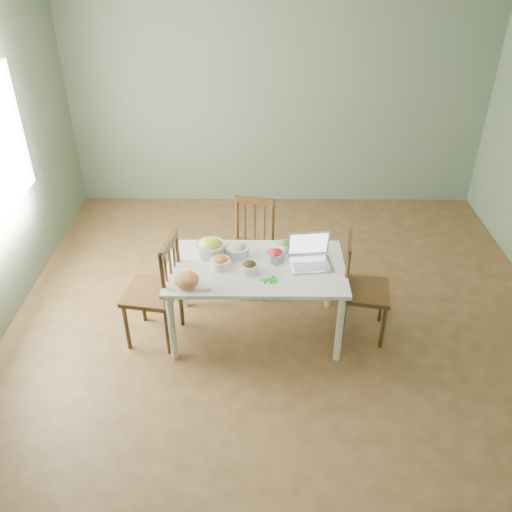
{
  "coord_description": "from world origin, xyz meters",
  "views": [
    {
      "loc": [
        -0.21,
        -3.89,
        3.22
      ],
      "look_at": [
        -0.24,
        -0.13,
        0.8
      ],
      "focal_mm": 38.04,
      "sensor_mm": 36.0,
      "label": 1
    }
  ],
  "objects_px": {
    "chair_left": "(151,290)",
    "bread_boule": "(187,280)",
    "dining_table": "(256,299)",
    "chair_right": "(366,289)",
    "laptop": "(312,253)",
    "bowl_squash": "(211,247)",
    "chair_far": "(251,249)"
  },
  "relations": [
    {
      "from": "chair_left",
      "to": "chair_right",
      "type": "relative_size",
      "value": 1.07
    },
    {
      "from": "laptop",
      "to": "dining_table",
      "type": "bearing_deg",
      "value": 175.13
    },
    {
      "from": "bread_boule",
      "to": "laptop",
      "type": "xyz_separation_m",
      "value": [
        1.0,
        0.31,
        0.06
      ]
    },
    {
      "from": "dining_table",
      "to": "bowl_squash",
      "type": "xyz_separation_m",
      "value": [
        -0.39,
        0.17,
        0.42
      ]
    },
    {
      "from": "chair_far",
      "to": "bowl_squash",
      "type": "height_order",
      "value": "chair_far"
    },
    {
      "from": "bread_boule",
      "to": "dining_table",
      "type": "bearing_deg",
      "value": 28.45
    },
    {
      "from": "bread_boule",
      "to": "bowl_squash",
      "type": "height_order",
      "value": "bowl_squash"
    },
    {
      "from": "chair_left",
      "to": "chair_right",
      "type": "distance_m",
      "value": 1.83
    },
    {
      "from": "chair_right",
      "to": "laptop",
      "type": "relative_size",
      "value": 2.67
    },
    {
      "from": "chair_right",
      "to": "bowl_squash",
      "type": "distance_m",
      "value": 1.38
    },
    {
      "from": "chair_right",
      "to": "laptop",
      "type": "bearing_deg",
      "value": 97.79
    },
    {
      "from": "chair_right",
      "to": "laptop",
      "type": "distance_m",
      "value": 0.6
    },
    {
      "from": "chair_right",
      "to": "laptop",
      "type": "xyz_separation_m",
      "value": [
        -0.48,
        0.01,
        0.35
      ]
    },
    {
      "from": "dining_table",
      "to": "chair_far",
      "type": "distance_m",
      "value": 0.66
    },
    {
      "from": "dining_table",
      "to": "bread_boule",
      "type": "xyz_separation_m",
      "value": [
        -0.54,
        -0.29,
        0.41
      ]
    },
    {
      "from": "bowl_squash",
      "to": "laptop",
      "type": "bearing_deg",
      "value": -10.78
    },
    {
      "from": "bowl_squash",
      "to": "chair_right",
      "type": "bearing_deg",
      "value": -7.52
    },
    {
      "from": "chair_far",
      "to": "chair_left",
      "type": "distance_m",
      "value": 1.1
    },
    {
      "from": "laptop",
      "to": "chair_far",
      "type": "bearing_deg",
      "value": 122.99
    },
    {
      "from": "dining_table",
      "to": "bowl_squash",
      "type": "relative_size",
      "value": 5.89
    },
    {
      "from": "bread_boule",
      "to": "bowl_squash",
      "type": "distance_m",
      "value": 0.49
    },
    {
      "from": "chair_left",
      "to": "bread_boule",
      "type": "bearing_deg",
      "value": 68.5
    },
    {
      "from": "chair_far",
      "to": "bread_boule",
      "type": "distance_m",
      "value": 1.09
    },
    {
      "from": "chair_left",
      "to": "bowl_squash",
      "type": "height_order",
      "value": "chair_left"
    },
    {
      "from": "chair_right",
      "to": "bread_boule",
      "type": "xyz_separation_m",
      "value": [
        -1.49,
        -0.29,
        0.29
      ]
    },
    {
      "from": "chair_far",
      "to": "chair_left",
      "type": "height_order",
      "value": "chair_left"
    },
    {
      "from": "dining_table",
      "to": "chair_left",
      "type": "relative_size",
      "value": 1.48
    },
    {
      "from": "chair_far",
      "to": "bowl_squash",
      "type": "relative_size",
      "value": 3.66
    },
    {
      "from": "chair_far",
      "to": "bread_boule",
      "type": "bearing_deg",
      "value": -105.01
    },
    {
      "from": "bread_boule",
      "to": "laptop",
      "type": "height_order",
      "value": "laptop"
    },
    {
      "from": "dining_table",
      "to": "bread_boule",
      "type": "bearing_deg",
      "value": -151.55
    },
    {
      "from": "chair_right",
      "to": "bread_boule",
      "type": "relative_size",
      "value": 4.93
    }
  ]
}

